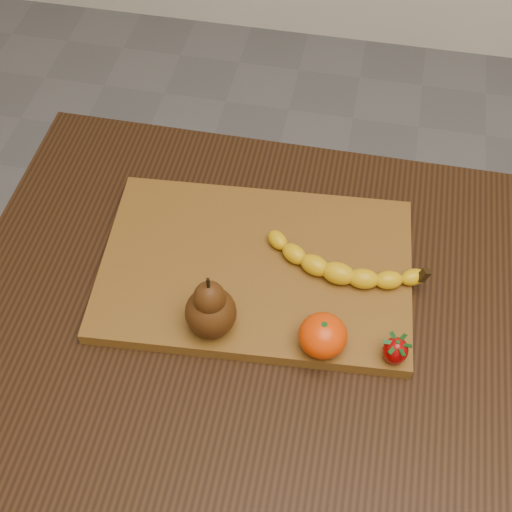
% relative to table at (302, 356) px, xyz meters
% --- Properties ---
extents(ground, '(3.50, 3.50, 0.00)m').
position_rel_table_xyz_m(ground, '(0.00, 0.00, -0.66)').
color(ground, slate).
rests_on(ground, ground).
extents(table, '(1.00, 0.70, 0.76)m').
position_rel_table_xyz_m(table, '(0.00, 0.00, 0.00)').
color(table, black).
rests_on(table, ground).
extents(cutting_board, '(0.47, 0.33, 0.02)m').
position_rel_table_xyz_m(cutting_board, '(-0.08, 0.07, 0.11)').
color(cutting_board, brown).
rests_on(cutting_board, table).
extents(banana, '(0.21, 0.08, 0.03)m').
position_rel_table_xyz_m(banana, '(0.04, 0.07, 0.13)').
color(banana, '#E7B50A').
rests_on(banana, cutting_board).
extents(pear, '(0.08, 0.08, 0.11)m').
position_rel_table_xyz_m(pear, '(-0.12, -0.05, 0.17)').
color(pear, '#44230B').
rests_on(pear, cutting_board).
extents(mandarin, '(0.07, 0.07, 0.06)m').
position_rel_table_xyz_m(mandarin, '(0.03, -0.05, 0.15)').
color(mandarin, '#E43A02').
rests_on(mandarin, cutting_board).
extents(strawberry, '(0.03, 0.03, 0.04)m').
position_rel_table_xyz_m(strawberry, '(0.12, -0.05, 0.14)').
color(strawberry, '#980404').
rests_on(strawberry, cutting_board).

